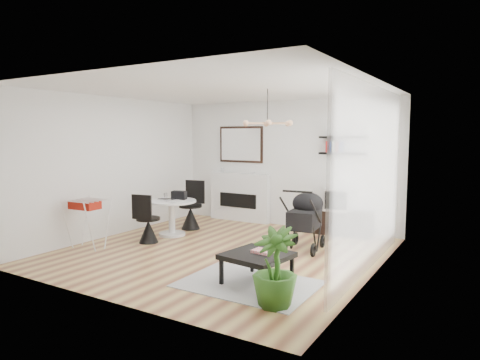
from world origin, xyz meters
The scene contains 25 objects.
floor centered at (0.00, 0.00, 0.00)m, with size 5.00×5.00×0.00m, color brown.
ceiling centered at (0.00, 0.00, 2.70)m, with size 5.00×5.00×0.00m, color white.
wall_back centered at (0.00, 2.50, 1.35)m, with size 5.00×5.00×0.00m, color white.
wall_left centered at (-2.50, 0.00, 1.35)m, with size 5.00×5.00×0.00m, color white.
wall_right centered at (2.50, 0.00, 1.35)m, with size 5.00×5.00×0.00m, color white.
sheer_curtain centered at (2.40, 0.20, 1.35)m, with size 0.04×3.60×2.60m, color white.
fireplace centered at (-1.10, 2.42, 0.69)m, with size 1.50×0.17×2.16m.
shelf_lower centered at (1.30, 2.37, 1.60)m, with size 0.90×0.25×0.04m, color black.
shelf_upper centered at (1.30, 2.37, 1.92)m, with size 0.90×0.25×0.04m, color black.
pendant_lamp centered at (0.70, 0.30, 2.15)m, with size 0.90×0.90×0.10m, color tan, non-canonical shape.
tv_console centered at (1.30, 2.27, 0.24)m, with size 1.26×0.44×0.47m, color black.
crt_tv centered at (1.29, 2.27, 0.70)m, with size 0.51×0.45×0.45m.
dining_table centered at (-1.49, 0.49, 0.46)m, with size 0.95×0.95×0.70m.
laptop centered at (-1.60, 0.45, 0.71)m, with size 0.33×0.21×0.03m, color black.
black_bag centered at (-1.43, 0.65, 0.78)m, with size 0.28×0.17×0.17m, color black.
newspaper centered at (-1.29, 0.42, 0.70)m, with size 0.35×0.29×0.01m, color silver.
drinking_glass centered at (-1.75, 0.62, 0.75)m, with size 0.07×0.07×0.11m, color white.
chair_far centered at (-1.53, 1.16, 0.32)m, with size 0.49×0.51×1.01m.
chair_near centered at (-1.49, -0.18, 0.29)m, with size 0.45×0.46×0.91m.
drying_rack centered at (-2.11, -1.01, 0.46)m, with size 0.61×0.57×0.86m.
stroller centered at (1.14, 0.88, 0.47)m, with size 0.64×0.93×1.09m.
rug centered at (1.18, -1.14, 0.01)m, with size 1.74×1.26×0.01m, color #989898.
coffee_table centered at (1.26, -1.06, 0.37)m, with size 0.88×0.88×0.40m.
magazines centered at (1.31, -0.99, 0.43)m, with size 0.26×0.20×0.04m, color #DA363B.
potted_plant centered at (1.80, -1.62, 0.46)m, with size 0.52×0.52×0.92m, color #2B5B1A.
Camera 1 is at (3.90, -5.89, 1.96)m, focal length 32.00 mm.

